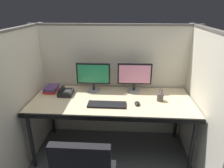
# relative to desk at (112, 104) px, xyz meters

# --- Properties ---
(ground_plane) EXTENTS (8.00, 8.00, 0.00)m
(ground_plane) POSITION_rel_desk_xyz_m (0.00, -0.29, -0.69)
(ground_plane) COLOR #4C5156
(cubicle_partition_rear) EXTENTS (2.21, 0.06, 1.57)m
(cubicle_partition_rear) POSITION_rel_desk_xyz_m (0.00, 0.46, 0.10)
(cubicle_partition_rear) COLOR beige
(cubicle_partition_rear) RESTS_ON ground
(cubicle_partition_left) EXTENTS (0.06, 1.41, 1.57)m
(cubicle_partition_left) POSITION_rel_desk_xyz_m (-0.99, -0.09, 0.10)
(cubicle_partition_left) COLOR beige
(cubicle_partition_left) RESTS_ON ground
(cubicle_partition_right) EXTENTS (0.06, 1.41, 1.57)m
(cubicle_partition_right) POSITION_rel_desk_xyz_m (0.99, -0.09, 0.10)
(cubicle_partition_right) COLOR beige
(cubicle_partition_right) RESTS_ON ground
(desk) EXTENTS (1.90, 0.80, 0.74)m
(desk) POSITION_rel_desk_xyz_m (0.00, 0.00, 0.00)
(desk) COLOR beige
(desk) RESTS_ON ground
(monitor_left) EXTENTS (0.43, 0.17, 0.37)m
(monitor_left) POSITION_rel_desk_xyz_m (-0.25, 0.26, 0.27)
(monitor_left) COLOR gray
(monitor_left) RESTS_ON desk
(monitor_right) EXTENTS (0.43, 0.17, 0.37)m
(monitor_right) POSITION_rel_desk_xyz_m (0.27, 0.28, 0.27)
(monitor_right) COLOR gray
(monitor_right) RESTS_ON desk
(keyboard_main) EXTENTS (0.43, 0.15, 0.02)m
(keyboard_main) POSITION_rel_desk_xyz_m (-0.04, -0.14, 0.06)
(keyboard_main) COLOR black
(keyboard_main) RESTS_ON desk
(computer_mouse) EXTENTS (0.06, 0.10, 0.04)m
(computer_mouse) POSITION_rel_desk_xyz_m (0.30, -0.10, 0.07)
(computer_mouse) COLOR black
(computer_mouse) RESTS_ON desk
(desk_phone) EXTENTS (0.17, 0.19, 0.09)m
(desk_phone) POSITION_rel_desk_xyz_m (-0.59, 0.11, 0.08)
(desk_phone) COLOR black
(desk_phone) RESTS_ON desk
(pen_cup) EXTENTS (0.08, 0.08, 0.16)m
(pen_cup) POSITION_rel_desk_xyz_m (0.57, 0.02, 0.10)
(pen_cup) COLOR #4C4742
(pen_cup) RESTS_ON desk
(book_stack) EXTENTS (0.16, 0.21, 0.07)m
(book_stack) POSITION_rel_desk_xyz_m (-0.80, 0.21, 0.08)
(book_stack) COLOR #B22626
(book_stack) RESTS_ON desk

